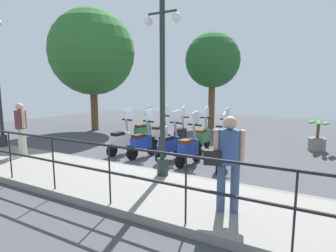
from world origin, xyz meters
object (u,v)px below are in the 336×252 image
pedestrian_distant (21,125)px  scooter_far_0 (222,139)px  scooter_far_2 (181,136)px  tree_distant (213,61)px  lamp_post_near (162,100)px  scooter_far_1 (203,137)px  scooter_far_4 (144,131)px  scooter_near_0 (222,152)px  scooter_near_4 (121,140)px  potted_palm (317,138)px  pedestrian_with_bag (228,157)px  scooter_near_3 (142,142)px  scooter_near_1 (189,148)px  tree_large (92,53)px  scooter_near_2 (170,145)px  scooter_far_3 (160,133)px

pedestrian_distant → scooter_far_0: (3.69, -5.13, -0.60)m
pedestrian_distant → scooter_far_2: (3.63, -3.60, -0.60)m
tree_distant → lamp_post_near: bearing=-167.9°
scooter_far_1 → scooter_far_4: 2.50m
scooter_near_0 → scooter_far_0: size_ratio=1.00×
scooter_near_4 → scooter_far_1: size_ratio=1.00×
potted_palm → pedestrian_distant: bearing=125.4°
scooter_near_0 → scooter_far_2: size_ratio=1.00×
pedestrian_with_bag → tree_distant: size_ratio=0.31×
lamp_post_near → pedestrian_with_bag: (-1.10, -1.83, -0.84)m
scooter_near_3 → scooter_near_4: (0.01, 0.83, 0.00)m
lamp_post_near → scooter_far_4: (3.39, 2.80, -1.44)m
scooter_near_1 → potted_palm: bearing=-30.4°
lamp_post_near → tree_large: bearing=54.3°
scooter_far_0 → scooter_near_2: bearing=152.0°
potted_palm → pedestrian_with_bag: bearing=167.3°
scooter_far_2 → potted_palm: bearing=-73.3°
tree_large → scooter_near_2: tree_large is taller
scooter_far_4 → scooter_far_1: bearing=-71.8°
scooter_near_2 → scooter_far_0: size_ratio=1.00×
scooter_far_4 → tree_large: bearing=86.9°
scooter_near_0 → scooter_far_3: same height
scooter_far_4 → scooter_near_4: bearing=-151.6°
potted_palm → scooter_near_1: size_ratio=0.69×
scooter_far_0 → scooter_far_1: size_ratio=1.00×
scooter_far_1 → scooter_near_0: bearing=-145.8°
tree_large → scooter_far_0: size_ratio=3.96×
scooter_near_0 → scooter_far_0: same height
tree_distant → potted_palm: size_ratio=4.90×
pedestrian_with_bag → scooter_far_2: pedestrian_with_bag is taller
tree_distant → scooter_near_4: size_ratio=3.37×
scooter_far_2 → scooter_far_4: 1.73m
lamp_post_near → scooter_near_3: bearing=46.4°
scooter_far_1 → scooter_far_2: (-0.18, 0.78, 0.00)m
scooter_near_4 → scooter_far_2: same height
tree_distant → scooter_near_3: tree_distant is taller
scooter_far_1 → pedestrian_with_bag: bearing=-154.2°
scooter_near_2 → scooter_far_2: (1.56, 0.38, 0.00)m
scooter_near_2 → scooter_near_1: bearing=-88.8°
tree_distant → scooter_near_1: size_ratio=3.37×
scooter_near_2 → scooter_far_1: 1.79m
scooter_near_2 → scooter_near_3: 0.94m
pedestrian_with_bag → scooter_near_3: pedestrian_with_bag is taller
pedestrian_with_bag → scooter_near_1: size_ratio=1.03×
tree_large → scooter_near_3: bearing=-122.9°
scooter_far_3 → pedestrian_distant: bearing=154.3°
tree_distant → scooter_near_3: size_ratio=3.37×
lamp_post_near → tree_large: size_ratio=0.66×
pedestrian_distant → scooter_near_3: pedestrian_distant is taller
pedestrian_distant → scooter_near_3: (1.96, -3.06, -0.60)m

